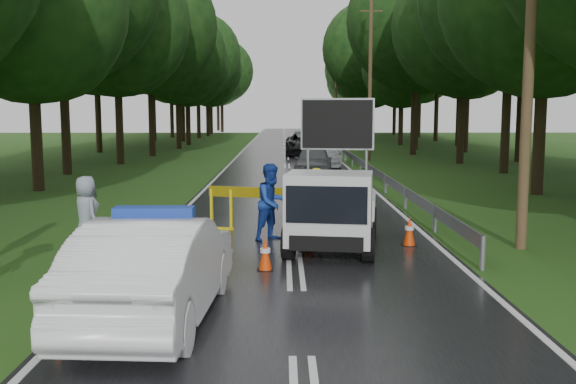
{
  "coord_description": "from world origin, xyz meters",
  "views": [
    {
      "loc": [
        -0.24,
        -12.34,
        3.14
      ],
      "look_at": [
        -0.12,
        2.1,
        1.3
      ],
      "focal_mm": 40.0,
      "sensor_mm": 36.0,
      "label": 1
    }
  ],
  "objects_px": {
    "queue_car_third": "(305,144)",
    "officer": "(314,203)",
    "barrier": "(261,199)",
    "queue_car_first": "(313,162)",
    "civilian": "(272,202)",
    "work_truck": "(333,209)",
    "police_sedan": "(156,269)",
    "queue_car_fourth": "(305,141)",
    "queue_car_second": "(326,155)"
  },
  "relations": [
    {
      "from": "queue_car_third",
      "to": "officer",
      "type": "bearing_deg",
      "value": -90.91
    },
    {
      "from": "barrier",
      "to": "queue_car_first",
      "type": "relative_size",
      "value": 0.64
    },
    {
      "from": "civilian",
      "to": "queue_car_third",
      "type": "distance_m",
      "value": 29.62
    },
    {
      "from": "barrier",
      "to": "civilian",
      "type": "height_order",
      "value": "civilian"
    },
    {
      "from": "work_truck",
      "to": "police_sedan",
      "type": "bearing_deg",
      "value": -112.67
    },
    {
      "from": "police_sedan",
      "to": "queue_car_fourth",
      "type": "height_order",
      "value": "police_sedan"
    },
    {
      "from": "queue_car_third",
      "to": "queue_car_fourth",
      "type": "height_order",
      "value": "queue_car_third"
    },
    {
      "from": "police_sedan",
      "to": "queue_car_second",
      "type": "height_order",
      "value": "police_sedan"
    },
    {
      "from": "work_truck",
      "to": "civilian",
      "type": "height_order",
      "value": "work_truck"
    },
    {
      "from": "work_truck",
      "to": "queue_car_second",
      "type": "relative_size",
      "value": 0.99
    },
    {
      "from": "officer",
      "to": "queue_car_fourth",
      "type": "distance_m",
      "value": 35.3
    },
    {
      "from": "barrier",
      "to": "queue_car_first",
      "type": "xyz_separation_m",
      "value": [
        2.01,
        13.91,
        -0.16
      ]
    },
    {
      "from": "work_truck",
      "to": "queue_car_second",
      "type": "distance_m",
      "value": 21.99
    },
    {
      "from": "officer",
      "to": "queue_car_second",
      "type": "xyz_separation_m",
      "value": [
        1.69,
        20.63,
        -0.22
      ]
    },
    {
      "from": "police_sedan",
      "to": "barrier",
      "type": "relative_size",
      "value": 1.76
    },
    {
      "from": "work_truck",
      "to": "officer",
      "type": "height_order",
      "value": "work_truck"
    },
    {
      "from": "civilian",
      "to": "queue_car_fourth",
      "type": "relative_size",
      "value": 0.41
    },
    {
      "from": "police_sedan",
      "to": "work_truck",
      "type": "distance_m",
      "value": 5.8
    },
    {
      "from": "queue_car_second",
      "to": "queue_car_third",
      "type": "relative_size",
      "value": 0.77
    },
    {
      "from": "police_sedan",
      "to": "queue_car_third",
      "type": "height_order",
      "value": "police_sedan"
    },
    {
      "from": "queue_car_second",
      "to": "queue_car_third",
      "type": "distance_m",
      "value": 8.7
    },
    {
      "from": "officer",
      "to": "barrier",
      "type": "bearing_deg",
      "value": -63.35
    },
    {
      "from": "police_sedan",
      "to": "queue_car_second",
      "type": "distance_m",
      "value": 27.24
    },
    {
      "from": "officer",
      "to": "queue_car_first",
      "type": "xyz_separation_m",
      "value": [
        0.67,
        14.63,
        -0.14
      ]
    },
    {
      "from": "officer",
      "to": "queue_car_third",
      "type": "distance_m",
      "value": 29.29
    },
    {
      "from": "civilian",
      "to": "queue_car_second",
      "type": "relative_size",
      "value": 0.42
    },
    {
      "from": "work_truck",
      "to": "queue_car_first",
      "type": "relative_size",
      "value": 1.04
    },
    {
      "from": "police_sedan",
      "to": "queue_car_third",
      "type": "relative_size",
      "value": 0.83
    },
    {
      "from": "queue_car_second",
      "to": "queue_car_fourth",
      "type": "distance_m",
      "value": 14.67
    },
    {
      "from": "civilian",
      "to": "queue_car_fourth",
      "type": "distance_m",
      "value": 35.62
    },
    {
      "from": "police_sedan",
      "to": "officer",
      "type": "relative_size",
      "value": 2.78
    },
    {
      "from": "queue_car_first",
      "to": "queue_car_second",
      "type": "relative_size",
      "value": 0.95
    },
    {
      "from": "barrier",
      "to": "civilian",
      "type": "bearing_deg",
      "value": -57.89
    },
    {
      "from": "police_sedan",
      "to": "queue_car_first",
      "type": "relative_size",
      "value": 1.13
    },
    {
      "from": "officer",
      "to": "queue_car_third",
      "type": "xyz_separation_m",
      "value": [
        0.78,
        29.28,
        -0.06
      ]
    },
    {
      "from": "barrier",
      "to": "queue_car_third",
      "type": "bearing_deg",
      "value": 101.17
    },
    {
      "from": "barrier",
      "to": "queue_car_fourth",
      "type": "xyz_separation_m",
      "value": [
        2.3,
        34.56,
        -0.13
      ]
    },
    {
      "from": "work_truck",
      "to": "queue_car_third",
      "type": "height_order",
      "value": "work_truck"
    },
    {
      "from": "officer",
      "to": "civilian",
      "type": "relative_size",
      "value": 0.93
    },
    {
      "from": "police_sedan",
      "to": "queue_car_first",
      "type": "distance_m",
      "value": 21.15
    },
    {
      "from": "queue_car_first",
      "to": "queue_car_second",
      "type": "distance_m",
      "value": 6.09
    },
    {
      "from": "work_truck",
      "to": "civilian",
      "type": "bearing_deg",
      "value": 152.41
    },
    {
      "from": "civilian",
      "to": "queue_car_first",
      "type": "relative_size",
      "value": 0.44
    },
    {
      "from": "officer",
      "to": "queue_car_second",
      "type": "relative_size",
      "value": 0.39
    },
    {
      "from": "officer",
      "to": "queue_car_third",
      "type": "relative_size",
      "value": 0.3
    },
    {
      "from": "queue_car_second",
      "to": "officer",
      "type": "bearing_deg",
      "value": -88.49
    },
    {
      "from": "queue_car_third",
      "to": "work_truck",
      "type": "bearing_deg",
      "value": -90.18
    },
    {
      "from": "queue_car_second",
      "to": "queue_car_third",
      "type": "xyz_separation_m",
      "value": [
        -0.91,
        8.65,
        0.16
      ]
    },
    {
      "from": "police_sedan",
      "to": "barrier",
      "type": "distance_m",
      "value": 7.1
    },
    {
      "from": "queue_car_first",
      "to": "queue_car_third",
      "type": "height_order",
      "value": "queue_car_third"
    }
  ]
}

